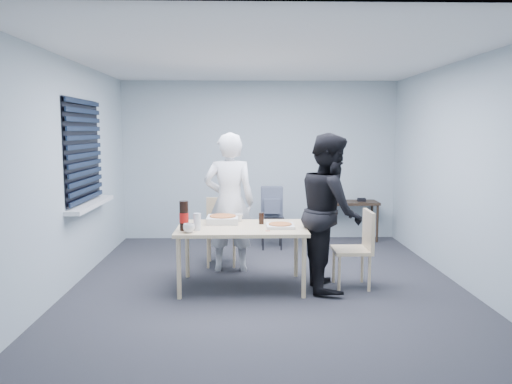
{
  "coord_description": "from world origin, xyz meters",
  "views": [
    {
      "loc": [
        -0.27,
        -5.75,
        1.79
      ],
      "look_at": [
        -0.12,
        0.1,
        1.07
      ],
      "focal_mm": 35.0,
      "sensor_mm": 36.0,
      "label": 1
    }
  ],
  "objects_px": {
    "person_black": "(330,212)",
    "side_table": "(348,206)",
    "backpack": "(272,202)",
    "mug_b": "(239,218)",
    "dining_table": "(242,232)",
    "chair_far": "(222,226)",
    "soda_bottle": "(184,216)",
    "stool": "(272,224)",
    "person_white": "(229,202)",
    "mug_a": "(189,228)",
    "chair_right": "(359,243)"
  },
  "relations": [
    {
      "from": "side_table",
      "to": "mug_a",
      "type": "height_order",
      "value": "mug_a"
    },
    {
      "from": "dining_table",
      "to": "side_table",
      "type": "relative_size",
      "value": 1.51
    },
    {
      "from": "side_table",
      "to": "soda_bottle",
      "type": "xyz_separation_m",
      "value": [
        -2.36,
        -2.65,
        0.3
      ]
    },
    {
      "from": "dining_table",
      "to": "chair_far",
      "type": "xyz_separation_m",
      "value": [
        -0.27,
        1.06,
        -0.14
      ]
    },
    {
      "from": "chair_right",
      "to": "backpack",
      "type": "height_order",
      "value": "backpack"
    },
    {
      "from": "backpack",
      "to": "mug_b",
      "type": "height_order",
      "value": "backpack"
    },
    {
      "from": "soda_bottle",
      "to": "chair_right",
      "type": "bearing_deg",
      "value": 5.11
    },
    {
      "from": "chair_far",
      "to": "stool",
      "type": "distance_m",
      "value": 1.12
    },
    {
      "from": "person_white",
      "to": "stool",
      "type": "distance_m",
      "value": 1.44
    },
    {
      "from": "backpack",
      "to": "mug_b",
      "type": "relative_size",
      "value": 4.59
    },
    {
      "from": "stool",
      "to": "mug_a",
      "type": "bearing_deg",
      "value": -114.41
    },
    {
      "from": "mug_a",
      "to": "backpack",
      "type": "bearing_deg",
      "value": 65.45
    },
    {
      "from": "chair_right",
      "to": "backpack",
      "type": "distance_m",
      "value": 2.12
    },
    {
      "from": "person_white",
      "to": "chair_far",
      "type": "bearing_deg",
      "value": -72.09
    },
    {
      "from": "mug_a",
      "to": "mug_b",
      "type": "height_order",
      "value": "mug_a"
    },
    {
      "from": "stool",
      "to": "mug_b",
      "type": "xyz_separation_m",
      "value": [
        -0.49,
        -1.58,
        0.37
      ]
    },
    {
      "from": "chair_right",
      "to": "mug_b",
      "type": "relative_size",
      "value": 8.9
    },
    {
      "from": "chair_far",
      "to": "stool",
      "type": "bearing_deg",
      "value": 49.22
    },
    {
      "from": "chair_far",
      "to": "side_table",
      "type": "relative_size",
      "value": 0.92
    },
    {
      "from": "side_table",
      "to": "chair_far",
      "type": "bearing_deg",
      "value": -145.45
    },
    {
      "from": "person_black",
      "to": "mug_b",
      "type": "distance_m",
      "value": 1.11
    },
    {
      "from": "person_white",
      "to": "backpack",
      "type": "relative_size",
      "value": 3.86
    },
    {
      "from": "person_black",
      "to": "mug_b",
      "type": "relative_size",
      "value": 17.7
    },
    {
      "from": "dining_table",
      "to": "soda_bottle",
      "type": "height_order",
      "value": "soda_bottle"
    },
    {
      "from": "chair_right",
      "to": "person_black",
      "type": "relative_size",
      "value": 0.5
    },
    {
      "from": "dining_table",
      "to": "chair_far",
      "type": "bearing_deg",
      "value": 104.56
    },
    {
      "from": "person_white",
      "to": "stool",
      "type": "bearing_deg",
      "value": -116.89
    },
    {
      "from": "person_white",
      "to": "mug_b",
      "type": "xyz_separation_m",
      "value": [
        0.12,
        -0.38,
        -0.13
      ]
    },
    {
      "from": "dining_table",
      "to": "chair_far",
      "type": "distance_m",
      "value": 1.1
    },
    {
      "from": "stool",
      "to": "person_white",
      "type": "bearing_deg",
      "value": -116.89
    },
    {
      "from": "mug_a",
      "to": "mug_b",
      "type": "relative_size",
      "value": 1.23
    },
    {
      "from": "dining_table",
      "to": "mug_a",
      "type": "xyz_separation_m",
      "value": [
        -0.56,
        -0.33,
        0.11
      ]
    },
    {
      "from": "stool",
      "to": "mug_b",
      "type": "bearing_deg",
      "value": -107.12
    },
    {
      "from": "dining_table",
      "to": "backpack",
      "type": "xyz_separation_m",
      "value": [
        0.45,
        1.89,
        0.07
      ]
    },
    {
      "from": "dining_table",
      "to": "side_table",
      "type": "height_order",
      "value": "dining_table"
    },
    {
      "from": "side_table",
      "to": "mug_b",
      "type": "xyz_separation_m",
      "value": [
        -1.77,
        -2.12,
        0.19
      ]
    },
    {
      "from": "chair_right",
      "to": "person_black",
      "type": "distance_m",
      "value": 0.51
    },
    {
      "from": "dining_table",
      "to": "chair_far",
      "type": "relative_size",
      "value": 1.64
    },
    {
      "from": "side_table",
      "to": "soda_bottle",
      "type": "relative_size",
      "value": 2.98
    },
    {
      "from": "mug_a",
      "to": "chair_far",
      "type": "bearing_deg",
      "value": 78.34
    },
    {
      "from": "side_table",
      "to": "backpack",
      "type": "height_order",
      "value": "backpack"
    },
    {
      "from": "chair_right",
      "to": "person_black",
      "type": "xyz_separation_m",
      "value": [
        -0.35,
        -0.02,
        0.37
      ]
    },
    {
      "from": "person_white",
      "to": "backpack",
      "type": "bearing_deg",
      "value": -117.16
    },
    {
      "from": "chair_right",
      "to": "mug_b",
      "type": "bearing_deg",
      "value": 165.89
    },
    {
      "from": "chair_right",
      "to": "backpack",
      "type": "relative_size",
      "value": 1.94
    },
    {
      "from": "backpack",
      "to": "soda_bottle",
      "type": "distance_m",
      "value": 2.36
    },
    {
      "from": "person_black",
      "to": "side_table",
      "type": "distance_m",
      "value": 2.62
    },
    {
      "from": "person_white",
      "to": "mug_a",
      "type": "xyz_separation_m",
      "value": [
        -0.4,
        -1.03,
        -0.13
      ]
    },
    {
      "from": "stool",
      "to": "soda_bottle",
      "type": "relative_size",
      "value": 1.52
    },
    {
      "from": "person_black",
      "to": "backpack",
      "type": "distance_m",
      "value": 2.02
    }
  ]
}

